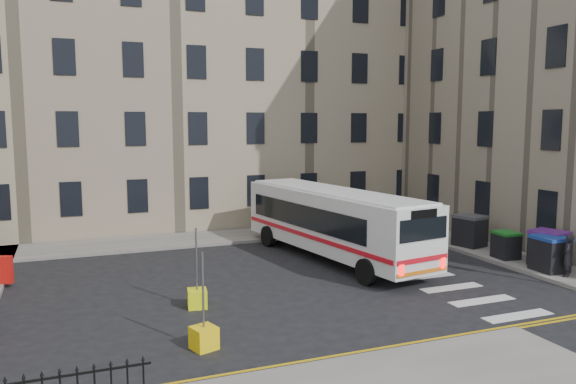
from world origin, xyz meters
TOP-DOWN VIEW (x-y plane):
  - ground at (0.00, 0.00)m, footprint 120.00×120.00m
  - pavement_north at (-6.00, 8.60)m, footprint 36.00×3.20m
  - pavement_east at (9.00, 4.00)m, footprint 2.40×26.00m
  - terrace_north at (-7.00, 15.50)m, footprint 38.30×10.80m
  - bus at (1.91, 2.64)m, footprint 4.18×11.15m
  - wheelie_bin_a at (8.65, -2.75)m, footprint 1.12×1.28m
  - wheelie_bin_b at (9.26, -2.10)m, footprint 1.44×1.55m
  - wheelie_bin_c at (8.58, -0.49)m, footprint 0.98×1.11m
  - wheelie_bin_d at (8.75, 2.05)m, footprint 1.45×1.57m
  - wheelie_bin_e at (8.84, 2.31)m, footprint 1.21×1.32m
  - pedestrian at (8.62, -3.60)m, footprint 0.70×0.65m
  - bollard_yellow at (-5.56, -4.93)m, footprint 0.75×0.75m
  - bollard_chevron at (-5.00, -1.58)m, footprint 0.68×0.68m

SIDE VIEW (x-z plane):
  - ground at x=0.00m, z-range 0.00..0.00m
  - pavement_north at x=-6.00m, z-range 0.00..0.15m
  - pavement_east at x=9.00m, z-range 0.00..0.15m
  - bollard_yellow at x=-5.56m, z-range 0.00..0.60m
  - bollard_chevron at x=-5.00m, z-range 0.00..0.60m
  - wheelie_bin_c at x=8.58m, z-range 0.15..1.29m
  - wheelie_bin_e at x=8.84m, z-range 0.16..1.40m
  - wheelie_bin_a at x=8.65m, z-range 0.16..1.53m
  - wheelie_bin_b at x=9.26m, z-range 0.16..1.59m
  - wheelie_bin_d at x=8.75m, z-range 0.16..1.61m
  - pedestrian at x=8.62m, z-range 0.15..1.75m
  - bus at x=1.91m, z-range 0.23..3.19m
  - terrace_north at x=-7.00m, z-range 0.02..17.22m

